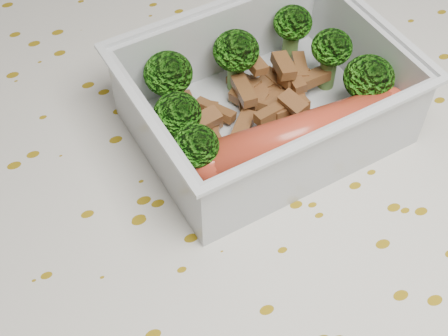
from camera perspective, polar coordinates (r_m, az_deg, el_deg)
name	(u,v)px	position (r m, az deg, el deg)	size (l,w,h in m)	color
dining_table	(218,256)	(0.49, -0.58, -8.01)	(1.40, 0.90, 0.75)	brown
tablecloth	(217,220)	(0.45, -0.63, -4.79)	(1.46, 0.96, 0.19)	beige
lunch_container	(265,106)	(0.44, 3.82, 5.68)	(0.20, 0.16, 0.06)	silver
broccoli_florets	(255,78)	(0.44, 2.83, 8.26)	(0.17, 0.11, 0.05)	#608C3F
meat_pile	(261,96)	(0.46, 3.37, 6.56)	(0.11, 0.08, 0.03)	brown
sausage	(301,135)	(0.42, 7.09, 3.04)	(0.16, 0.03, 0.03)	#B63922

